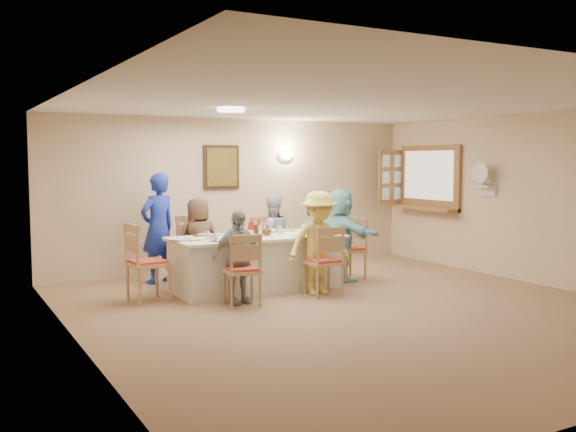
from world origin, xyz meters
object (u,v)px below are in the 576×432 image
diner_right_end (341,235)px  chair_back_left (196,250)px  diner_back_right (272,237)px  chair_back_right (268,247)px  diner_front_right (319,243)px  diner_back_left (199,241)px  dining_table (257,263)px  chair_right_end (348,249)px  serving_hatch (430,178)px  desk_fan (483,177)px  condiment_ketchup (251,227)px  chair_front_left (242,269)px  chair_left_end (148,262)px  diner_front_left (238,257)px  chair_front_right (323,261)px  caregiver (158,228)px

diner_right_end → chair_back_left: bearing=61.8°
diner_back_right → chair_back_right: bearing=-82.8°
chair_back_right → diner_front_right: 1.50m
diner_back_left → dining_table: bearing=132.9°
chair_right_end → diner_right_end: 0.26m
serving_hatch → diner_back_left: 4.41m
diner_back_left → desk_fan: bearing=163.6°
chair_right_end → diner_back_right: size_ratio=0.74×
desk_fan → condiment_ketchup: 3.81m
desk_fan → chair_right_end: (-2.07, 0.68, -1.08)m
desk_fan → dining_table: 3.87m
chair_back_right → diner_right_end: size_ratio=0.68×
serving_hatch → chair_front_left: 4.69m
desk_fan → chair_left_end: desk_fan is taller
chair_front_left → condiment_ketchup: size_ratio=3.60×
serving_hatch → chair_back_right: bearing=177.6°
serving_hatch → chair_back_right: 3.30m
chair_back_right → desk_fan: bearing=-23.5°
diner_front_left → diner_back_right: bearing=42.5°
desk_fan → chair_right_end: bearing=161.8°
diner_back_right → chair_front_left: bearing=58.2°
chair_left_end → diner_front_left: diner_front_left is taller
diner_back_left → diner_back_right: diner_back_left is taller
dining_table → chair_front_right: chair_front_right is taller
diner_right_end → chair_front_right: bearing=127.7°
serving_hatch → caregiver: serving_hatch is taller
diner_back_left → diner_front_right: 1.81m
chair_back_right → condiment_ketchup: size_ratio=3.69×
serving_hatch → diner_back_left: size_ratio=1.17×
chair_front_left → caregiver: size_ratio=0.56×
chair_back_left → diner_back_left: 0.18m
serving_hatch → condiment_ketchup: serving_hatch is taller
chair_back_left → diner_front_right: size_ratio=0.72×
chair_front_left → caregiver: caregiver is taller
condiment_ketchup → dining_table: bearing=-40.4°
condiment_ketchup → serving_hatch: bearing=9.3°
chair_right_end → desk_fan: bearing=69.1°
chair_back_right → diner_back_right: size_ratio=0.74×
diner_back_right → diner_back_left: bearing=7.2°
desk_fan → dining_table: (-3.62, 0.68, -1.17)m
chair_right_end → diner_back_left: (-2.15, 0.68, 0.17)m
serving_hatch → chair_back_left: bearing=178.3°
chair_left_end → diner_front_right: size_ratio=0.73×
desk_fan → chair_back_left: size_ratio=0.30×
dining_table → diner_front_left: diner_front_left is taller
chair_front_right → diner_right_end: bearing=-132.3°
diner_front_right → condiment_ketchup: (-0.66, 0.73, 0.19)m
chair_front_right → diner_front_left: size_ratio=0.79×
condiment_ketchup → diner_back_left: bearing=130.7°
serving_hatch → dining_table: 3.95m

